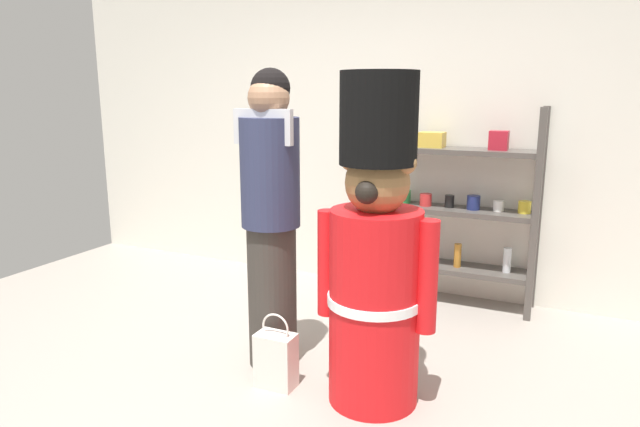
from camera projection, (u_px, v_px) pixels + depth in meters
name	position (u px, v px, depth m)	size (l,w,h in m)	color
ground_plane	(260.00, 404.00, 3.06)	(6.40, 6.40, 0.00)	#9E9389
back_wall	(392.00, 135.00, 4.73)	(6.40, 0.12, 2.60)	silver
merchandise_shelf	(460.00, 205.00, 4.38)	(1.16, 0.35, 1.55)	#4C4742
teddy_bear_guard	(376.00, 261.00, 2.94)	(0.66, 0.50, 1.76)	red
person_shopper	(271.00, 215.00, 3.34)	(0.37, 0.35, 1.79)	#38332D
shopping_bag	(276.00, 359.00, 3.21)	(0.23, 0.14, 0.44)	silver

